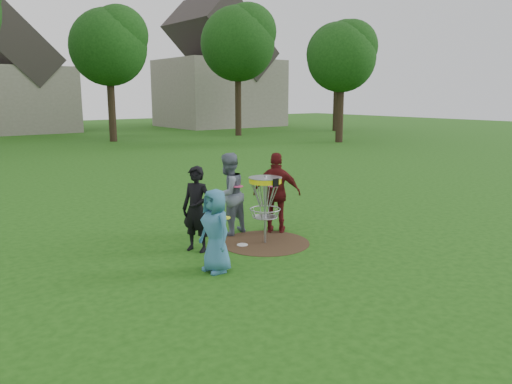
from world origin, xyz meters
TOP-DOWN VIEW (x-y plane):
  - ground at (0.00, 0.00)m, footprint 100.00×100.00m
  - dirt_patch at (0.00, 0.00)m, footprint 1.80×1.80m
  - player_blue at (-1.68, -0.78)m, footprint 0.48×0.71m
  - player_black at (-1.35, 0.39)m, footprint 0.62×0.71m
  - player_grey at (-0.22, 0.99)m, footprint 0.98×0.84m
  - player_maroon at (0.70, 0.48)m, footprint 1.02×1.02m
  - disc_on_grass at (-0.47, 0.14)m, footprint 0.22×0.22m
  - disc_golf_basket at (0.00, -0.00)m, footprint 0.66×0.67m
  - held_discs at (-0.55, 0.17)m, footprint 2.11×1.59m
  - tree_row at (0.44, 20.67)m, footprint 51.20×17.42m
  - house_row at (4.78, 33.07)m, footprint 44.50×10.65m

SIDE VIEW (x-z plane):
  - ground at x=0.00m, z-range 0.00..0.00m
  - dirt_patch at x=0.00m, z-range 0.00..0.01m
  - disc_on_grass at x=-0.47m, z-range 0.00..0.02m
  - player_blue at x=-1.68m, z-range 0.00..1.42m
  - player_black at x=-1.35m, z-range 0.00..1.64m
  - player_maroon at x=0.70m, z-range 0.00..1.74m
  - player_grey at x=-0.22m, z-range 0.00..1.75m
  - held_discs at x=-0.55m, z-range 0.89..1.11m
  - disc_golf_basket at x=0.00m, z-range 0.33..1.71m
  - house_row at x=4.78m, z-range -1.67..9.95m
  - tree_row at x=0.44m, z-range 1.26..11.16m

